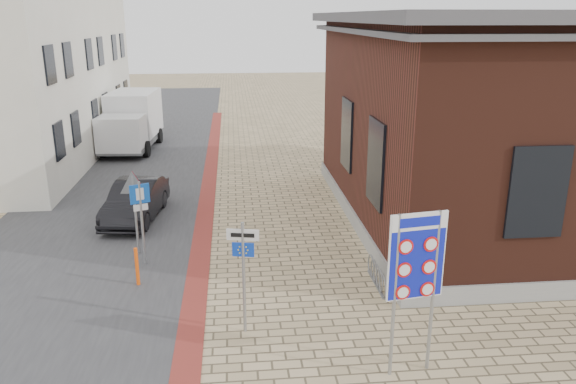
{
  "coord_description": "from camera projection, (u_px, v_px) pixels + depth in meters",
  "views": [
    {
      "loc": [
        -0.95,
        -10.7,
        6.67
      ],
      "look_at": [
        0.47,
        3.48,
        2.2
      ],
      "focal_mm": 35.0,
      "sensor_mm": 36.0,
      "label": 1
    }
  ],
  "objects": [
    {
      "name": "ground",
      "position": [
        282.0,
        336.0,
        12.24
      ],
      "size": [
        120.0,
        120.0,
        0.0
      ],
      "primitive_type": "plane",
      "color": "tan",
      "rests_on": "ground"
    },
    {
      "name": "road_strip",
      "position": [
        135.0,
        167.0,
        25.96
      ],
      "size": [
        7.0,
        60.0,
        0.02
      ],
      "primitive_type": "cube",
      "color": "#38383A",
      "rests_on": "ground"
    },
    {
      "name": "curb_strip",
      "position": [
        207.0,
        198.0,
        21.54
      ],
      "size": [
        0.6,
        40.0,
        0.02
      ],
      "primitive_type": "cube",
      "color": "maroon",
      "rests_on": "ground"
    },
    {
      "name": "brick_building",
      "position": [
        531.0,
        116.0,
        18.7
      ],
      "size": [
        13.0,
        13.0,
        6.8
      ],
      "color": "gray",
      "rests_on": "ground"
    },
    {
      "name": "townhouse_mid",
      "position": [
        21.0,
        62.0,
        26.92
      ],
      "size": [
        7.4,
        6.4,
        9.1
      ],
      "color": "silver",
      "rests_on": "ground"
    },
    {
      "name": "townhouse_far",
      "position": [
        58.0,
        61.0,
        32.74
      ],
      "size": [
        7.4,
        6.4,
        8.3
      ],
      "color": "silver",
      "rests_on": "ground"
    },
    {
      "name": "bike_rack",
      "position": [
        377.0,
        276.0,
        14.5
      ],
      "size": [
        0.08,
        1.8,
        0.6
      ],
      "color": "slate",
      "rests_on": "ground"
    },
    {
      "name": "sedan",
      "position": [
        136.0,
        200.0,
        19.15
      ],
      "size": [
        1.9,
        4.16,
        1.32
      ],
      "primitive_type": "imported",
      "rotation": [
        0.0,
        0.0,
        -0.13
      ],
      "color": "black",
      "rests_on": "ground"
    },
    {
      "name": "box_truck",
      "position": [
        131.0,
        121.0,
        29.05
      ],
      "size": [
        2.69,
        5.71,
        2.91
      ],
      "rotation": [
        0.0,
        0.0,
        -0.07
      ],
      "color": "slate",
      "rests_on": "ground"
    },
    {
      "name": "border_sign",
      "position": [
        417.0,
        259.0,
        10.32
      ],
      "size": [
        1.12,
        0.22,
        3.31
      ],
      "rotation": [
        0.0,
        0.0,
        0.16
      ],
      "color": "gray",
      "rests_on": "ground"
    },
    {
      "name": "essen_sign",
      "position": [
        243.0,
        260.0,
        11.94
      ],
      "size": [
        0.69,
        0.18,
        2.57
      ],
      "rotation": [
        0.0,
        0.0,
        -0.21
      ],
      "color": "gray",
      "rests_on": "ground"
    },
    {
      "name": "parking_sign",
      "position": [
        141.0,
        209.0,
        15.28
      ],
      "size": [
        0.51,
        0.25,
        2.43
      ],
      "rotation": [
        0.0,
        0.0,
        0.41
      ],
      "color": "gray",
      "rests_on": "ground"
    },
    {
      "name": "yield_sign",
      "position": [
        134.0,
        193.0,
        15.94
      ],
      "size": [
        0.88,
        0.11,
        2.46
      ],
      "rotation": [
        0.0,
        0.0,
        -0.06
      ],
      "color": "gray",
      "rests_on": "ground"
    },
    {
      "name": "bollard",
      "position": [
        137.0,
        267.0,
        14.41
      ],
      "size": [
        0.1,
        0.1,
        1.04
      ],
      "primitive_type": "cylinder",
      "rotation": [
        0.0,
        0.0,
        -0.05
      ],
      "color": "#FF540D",
      "rests_on": "ground"
    }
  ]
}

